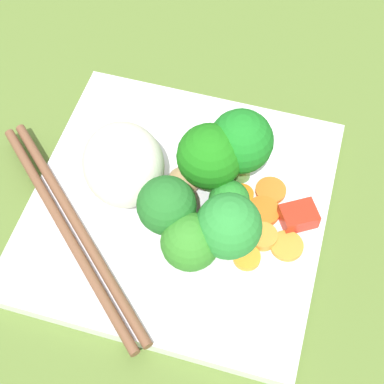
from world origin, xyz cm
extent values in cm
cube|color=#597431|center=(0.00, 0.00, -1.00)|extent=(110.00, 110.00, 2.00)
cube|color=white|center=(0.00, 0.00, 0.64)|extent=(25.34, 25.34, 1.28)
ellipsoid|color=white|center=(0.53, 4.88, 4.59)|extent=(10.17, 9.91, 6.62)
cylinder|color=#569741|center=(-0.28, -4.30, 2.02)|extent=(2.26, 2.24, 1.53)
sphere|color=#29832B|center=(-0.42, -4.41, 3.80)|extent=(3.44, 3.44, 3.44)
cylinder|color=#549F45|center=(2.54, -2.27, 2.67)|extent=(1.55, 1.45, 2.83)
sphere|color=#1D7A17|center=(2.42, -2.06, 5.90)|extent=(5.53, 5.53, 5.53)
cylinder|color=#6CA954|center=(4.37, -4.48, 2.76)|extent=(2.40, 2.42, 2.98)
sphere|color=#1C7F23|center=(4.37, -4.21, 6.25)|extent=(5.44, 5.44, 5.44)
cylinder|color=#609D4A|center=(-3.18, -0.62, 2.54)|extent=(1.59, 1.77, 2.62)
sphere|color=#246E28|center=(-2.93, -0.46, 5.69)|extent=(4.75, 4.75, 4.75)
cylinder|color=#64A953|center=(-3.18, -4.84, 2.53)|extent=(1.97, 2.16, 2.64)
sphere|color=#2D8B36|center=(-3.42, -5.14, 5.72)|extent=(5.21, 5.21, 5.21)
cylinder|color=#7EC04D|center=(-4.98, -2.76, 2.28)|extent=(1.77, 1.51, 2.18)
sphere|color=#358428|center=(-5.03, -2.53, 4.72)|extent=(4.66, 4.66, 4.66)
cylinder|color=orange|center=(3.39, -7.44, 1.51)|extent=(3.75, 3.75, 0.45)
cylinder|color=orange|center=(-1.34, -7.77, 1.68)|extent=(3.35, 3.35, 0.79)
cylinder|color=orange|center=(1.13, -7.25, 1.54)|extent=(3.59, 3.59, 0.51)
cylinder|color=orange|center=(-3.54, -6.92, 1.55)|extent=(3.18, 3.18, 0.53)
cylinder|color=orange|center=(2.17, -5.11, 1.59)|extent=(2.67, 2.67, 0.62)
cylinder|color=orange|center=(-1.56, -9.86, 1.49)|extent=(3.87, 3.87, 0.42)
cube|color=red|center=(-0.54, -0.45, 1.98)|extent=(2.87, 2.63, 1.40)
cube|color=red|center=(1.16, -10.23, 2.06)|extent=(3.49, 3.72, 1.57)
cube|color=red|center=(-2.04, -3.09, 1.98)|extent=(3.29, 3.22, 1.39)
ellipsoid|color=tan|center=(1.84, -0.19, 2.29)|extent=(3.20, 3.39, 2.01)
cylinder|color=brown|center=(-5.39, 8.23, 1.70)|extent=(17.17, 18.55, 0.84)
cylinder|color=brown|center=(-4.59, 7.49, 1.70)|extent=(17.17, 18.55, 0.84)
camera|label=1|loc=(-26.36, -8.76, 46.85)|focal=57.59mm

